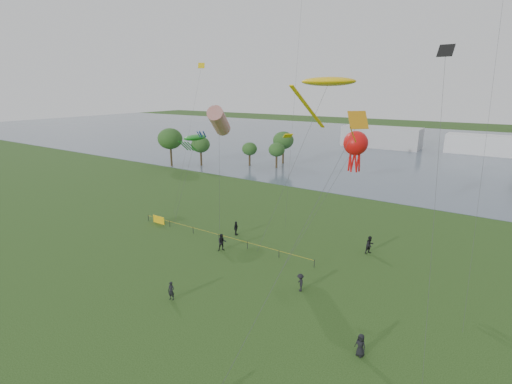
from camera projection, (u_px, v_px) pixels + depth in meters
The scene contains 18 objects.
ground_plane at pixel (182, 326), 27.46m from camera, with size 400.00×400.00×0.00m, color #1D3B12.
lake at pixel (427, 148), 107.69m from camera, with size 400.00×120.00×0.08m, color slate.
pavilion_left at pixel (381, 137), 109.25m from camera, with size 22.00×8.00×6.00m, color silver.
pavilion_right at pixel (483, 145), 97.97m from camera, with size 18.00×7.00×5.00m, color white.
trees at pixel (223, 142), 82.67m from camera, with size 25.14×21.53×8.49m.
fence at pixel (180, 226), 45.91m from camera, with size 24.07×0.07×1.05m.
spectator_a at pixel (222, 242), 39.96m from camera, with size 0.93×0.73×1.92m, color black.
spectator_b at pixel (300, 282), 32.03m from camera, with size 1.04×0.60×1.61m, color black.
spectator_c at pixel (236, 228), 44.28m from camera, with size 1.00×0.42×1.71m, color black.
spectator_d at pixel (361, 345), 24.25m from camera, with size 0.78×0.51×1.59m, color black.
spectator_f at pixel (171, 291), 30.71m from camera, with size 0.59×0.38×1.60m, color black.
spectator_g at pixel (370, 245), 39.28m from camera, with size 0.94×0.73×1.94m, color black.
kite_stingray at pixel (328, 82), 36.41m from camera, with size 7.95×10.23×18.08m.
kite_windsock at pixel (219, 121), 45.04m from camera, with size 4.35×5.26×15.12m.
kite_creature at pixel (195, 138), 51.80m from camera, with size 3.63×9.53×10.72m.
kite_octopus at pixel (356, 144), 37.26m from camera, with size 5.12×8.43×12.90m.
kite_delta at pixel (353, 131), 27.39m from camera, with size 3.06×15.42×15.37m.
small_kites at pixel (327, 26), 36.06m from camera, with size 35.71×17.54×8.99m.
Camera 1 is at (17.70, -16.73, 17.04)m, focal length 26.00 mm.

